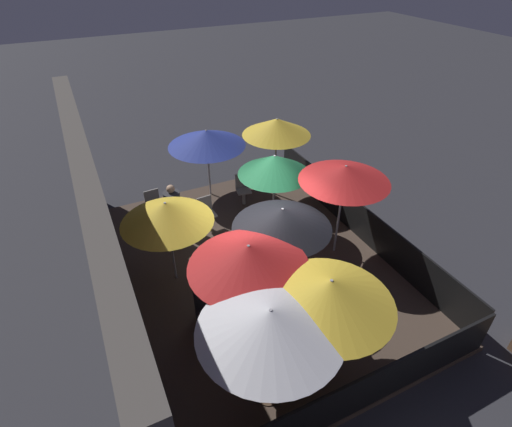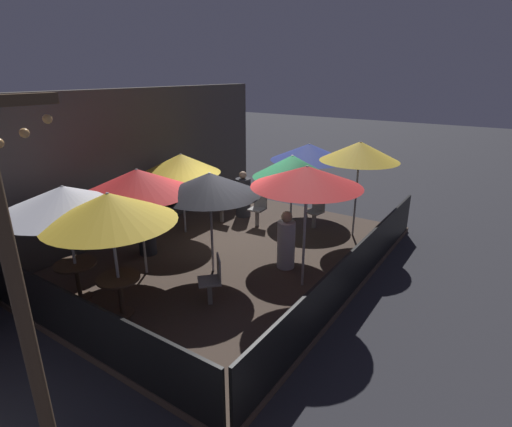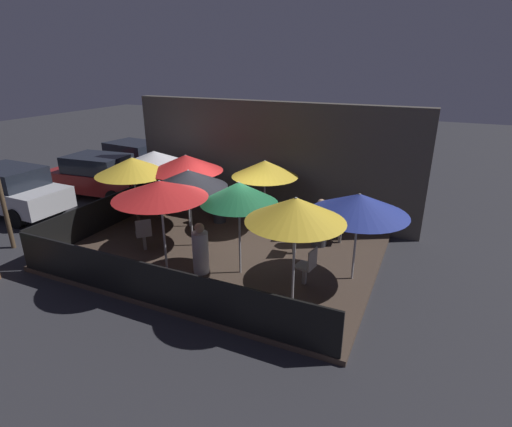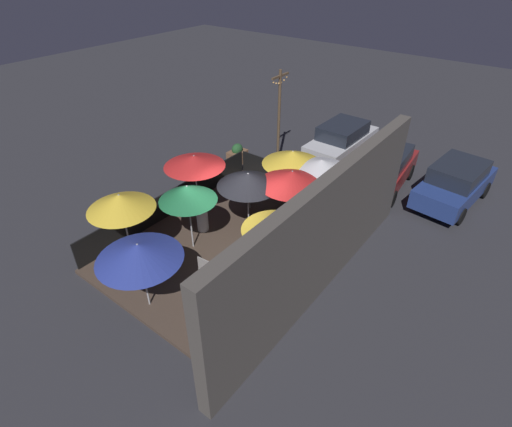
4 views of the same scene
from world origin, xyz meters
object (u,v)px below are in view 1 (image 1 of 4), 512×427
patio_umbrella_6 (277,127)px  patio_umbrella_4 (282,218)px  dining_table_0 (321,348)px  patron_2 (173,210)px  patio_umbrella_3 (206,138)px  patron_1 (302,228)px  patio_chair_4 (243,188)px  patio_umbrella_2 (166,212)px  dining_table_1 (269,376)px  patio_chair_0 (173,228)px  patio_umbrella_0 (330,292)px  patio_chair_2 (154,205)px  patio_chair_1 (207,212)px  patio_umbrella_5 (274,165)px  patio_umbrella_7 (249,256)px  patio_umbrella_8 (345,174)px  patio_umbrella_1 (270,320)px  patron_0 (204,301)px  patio_chair_3 (336,288)px

patio_umbrella_6 → patio_umbrella_4: bearing=153.8°
dining_table_0 → patron_2: bearing=12.5°
patio_umbrella_3 → patron_1: 3.81m
dining_table_0 → patio_chair_4: bearing=-10.0°
patio_umbrella_2 → dining_table_1: bearing=-170.1°
patio_chair_0 → patio_umbrella_4: bearing=30.6°
patio_umbrella_0 → patio_umbrella_4: 2.14m
patio_umbrella_6 → patio_chair_2: bearing=87.1°
patio_umbrella_2 → patron_2: (1.89, -0.54, -1.26)m
patio_chair_1 → patron_1: (-1.77, -1.88, 0.05)m
patio_umbrella_2 → patio_umbrella_5: patio_umbrella_5 is taller
patio_chair_0 → patio_chair_4: bearing=109.9°
patron_2 → patio_chair_1: bearing=-14.8°
patio_umbrella_7 → patio_umbrella_2: bearing=22.7°
patio_umbrella_0 → patio_chair_2: 6.22m
dining_table_1 → patio_umbrella_6: bearing=-28.7°
patio_umbrella_4 → patio_chair_2: bearing=26.6°
patio_umbrella_8 → patron_1: bearing=53.1°
patio_umbrella_0 → patio_umbrella_1: patio_umbrella_0 is taller
dining_table_0 → patio_chair_1: bearing=4.5°
patio_umbrella_1 → patio_umbrella_5: size_ratio=0.99×
patio_umbrella_8 → dining_table_1: patio_umbrella_8 is taller
patron_0 → patio_chair_3: bearing=-89.5°
patio_umbrella_1 → patio_chair_1: 5.25m
patio_umbrella_2 → patron_2: patio_umbrella_2 is taller
patio_chair_0 → patio_umbrella_8: bearing=57.4°
patron_0 → patron_2: bearing=11.8°
patio_umbrella_8 → dining_table_0: patio_umbrella_8 is taller
patio_chair_0 → patron_0: size_ratio=0.76×
dining_table_0 → patron_0: patron_0 is taller
patio_umbrella_7 → patio_chair_2: size_ratio=2.39×
patio_umbrella_5 → patio_umbrella_6: bearing=-29.5°
dining_table_1 → patio_chair_2: patio_chair_2 is taller
patio_umbrella_0 → patio_umbrella_1: size_ratio=0.98×
patio_chair_3 → patio_umbrella_7: bearing=-49.5°
patio_umbrella_4 → patron_1: size_ratio=1.68×
patio_umbrella_4 → patron_0: (-0.17, 1.81, -1.37)m
patio_umbrella_8 → dining_table_1: (-2.73, 3.26, -1.66)m
patio_umbrella_5 → patio_umbrella_8: bearing=-142.5°
patio_umbrella_4 → patio_umbrella_1: bearing=147.6°
patio_umbrella_2 → patio_chair_0: (1.20, -0.33, -1.34)m
patio_chair_0 → patio_chair_2: 1.25m
patio_umbrella_6 → patio_chair_4: 2.00m
patio_umbrella_1 → patio_umbrella_2: 3.56m
patio_chair_1 → patron_0: bearing=-25.2°
patio_chair_1 → patio_chair_3: bearing=17.3°
patio_umbrella_8 → patio_chair_0: 4.40m
patio_umbrella_7 → patio_chair_3: 2.45m
patio_umbrella_8 → patio_chair_4: patio_umbrella_8 is taller
patio_umbrella_3 → patio_chair_3: patio_umbrella_3 is taller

